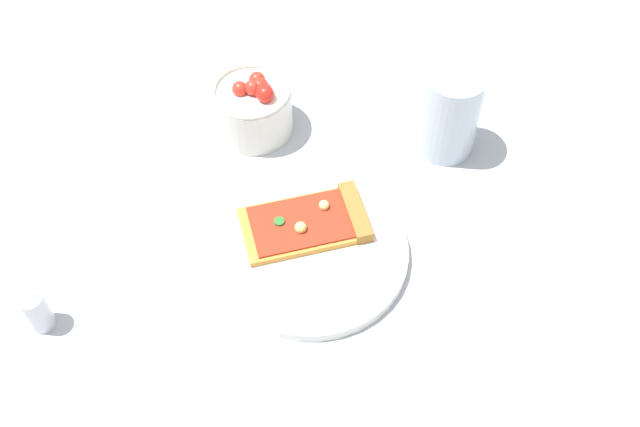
{
  "coord_description": "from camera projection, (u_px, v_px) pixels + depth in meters",
  "views": [
    {
      "loc": [
        0.51,
        0.05,
        0.73
      ],
      "look_at": [
        -0.02,
        -0.0,
        0.03
      ],
      "focal_mm": 42.19,
      "sensor_mm": 36.0,
      "label": 1
    }
  ],
  "objects": [
    {
      "name": "pepper_shaker",
      "position": [
        35.0,
        308.0,
        0.8
      ],
      "size": [
        0.03,
        0.03,
        0.07
      ],
      "color": "silver",
      "rests_on": "ground_plane"
    },
    {
      "name": "pizza_slice_main",
      "position": [
        313.0,
        222.0,
        0.88
      ],
      "size": [
        0.13,
        0.17,
        0.02
      ],
      "color": "gold",
      "rests_on": "plate"
    },
    {
      "name": "paper_napkin",
      "position": [
        541.0,
        328.0,
        0.82
      ],
      "size": [
        0.14,
        0.16,
        0.0
      ],
      "primitive_type": "cube",
      "rotation": [
        0.0,
        0.0,
        -0.23
      ],
      "color": "silver",
      "rests_on": "ground_plane"
    },
    {
      "name": "salad_bowl",
      "position": [
        252.0,
        106.0,
        0.97
      ],
      "size": [
        0.1,
        0.1,
        0.09
      ],
      "color": "white",
      "rests_on": "ground_plane"
    },
    {
      "name": "soda_glass",
      "position": [
        449.0,
        113.0,
        0.94
      ],
      "size": [
        0.08,
        0.08,
        0.12
      ],
      "color": "silver",
      "rests_on": "ground_plane"
    },
    {
      "name": "ground_plane",
      "position": [
        321.0,
        243.0,
        0.89
      ],
      "size": [
        2.4,
        2.4,
        0.0
      ],
      "primitive_type": "plane",
      "color": "#B2B7BC",
      "rests_on": "ground"
    },
    {
      "name": "plate",
      "position": [
        311.0,
        252.0,
        0.87
      ],
      "size": [
        0.23,
        0.23,
        0.01
      ],
      "primitive_type": "cylinder",
      "color": "white",
      "rests_on": "ground_plane"
    }
  ]
}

